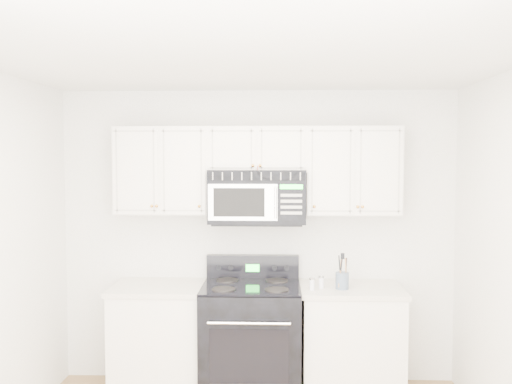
{
  "coord_description": "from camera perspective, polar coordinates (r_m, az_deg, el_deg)",
  "views": [
    {
      "loc": [
        0.17,
        -3.33,
        2.01
      ],
      "look_at": [
        0.0,
        1.3,
        1.73
      ],
      "focal_mm": 40.0,
      "sensor_mm": 36.0,
      "label": 1
    }
  ],
  "objects": [
    {
      "name": "shaker_salt",
      "position": [
        4.83,
        6.54,
        -8.92
      ],
      "size": [
        0.04,
        0.04,
        0.11
      ],
      "color": "silver",
      "rests_on": "base_cabinet_right"
    },
    {
      "name": "base_cabinet_left",
      "position": [
        5.12,
        -9.23,
        -14.57
      ],
      "size": [
        0.86,
        0.65,
        0.92
      ],
      "color": "silver",
      "rests_on": "ground"
    },
    {
      "name": "range",
      "position": [
        4.98,
        -0.48,
        -14.34
      ],
      "size": [
        0.82,
        0.74,
        1.14
      ],
      "color": "black",
      "rests_on": "ground"
    },
    {
      "name": "utensil_crock",
      "position": [
        4.82,
        8.61,
        -8.66
      ],
      "size": [
        0.11,
        0.11,
        0.3
      ],
      "color": "slate",
      "rests_on": "base_cabinet_right"
    },
    {
      "name": "room",
      "position": [
        3.41,
        -0.82,
        -8.53
      ],
      "size": [
        3.51,
        3.51,
        2.61
      ],
      "color": "olive",
      "rests_on": "ground"
    },
    {
      "name": "shaker_pepper",
      "position": [
        4.75,
        5.62,
        -9.12
      ],
      "size": [
        0.04,
        0.04,
        0.1
      ],
      "color": "silver",
      "rests_on": "base_cabinet_right"
    },
    {
      "name": "base_cabinet_right",
      "position": [
        5.06,
        9.46,
        -14.77
      ],
      "size": [
        0.86,
        0.65,
        0.92
      ],
      "color": "silver",
      "rests_on": "ground"
    },
    {
      "name": "upper_cabinets",
      "position": [
        4.92,
        0.12,
        2.61
      ],
      "size": [
        2.44,
        0.37,
        0.75
      ],
      "color": "silver",
      "rests_on": "ground"
    },
    {
      "name": "microwave",
      "position": [
        4.88,
        0.12,
        -0.41
      ],
      "size": [
        0.82,
        0.46,
        0.45
      ],
      "color": "black",
      "rests_on": "ground"
    }
  ]
}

